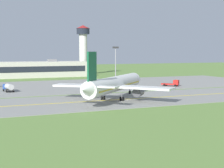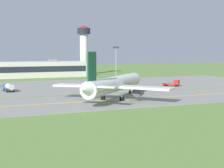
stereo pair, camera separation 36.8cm
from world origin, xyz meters
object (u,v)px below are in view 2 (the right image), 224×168
object	(u,v)px
service_truck_baggage	(173,83)
service_truck_fuel	(9,87)
control_tower	(84,45)
apron_light_mast	(116,61)
airplane_lead	(114,84)

from	to	relation	value
service_truck_baggage	service_truck_fuel	distance (m)	57.93
control_tower	apron_light_mast	distance (m)	62.97
service_truck_fuel	apron_light_mast	size ratio (longest dim) A/B	0.43
control_tower	service_truck_baggage	bearing A→B (deg)	-83.51
service_truck_fuel	apron_light_mast	xyz separation A→B (m)	(41.12, 9.11, 7.79)
control_tower	service_truck_fuel	bearing A→B (deg)	-124.51
service_truck_baggage	apron_light_mast	bearing A→B (deg)	138.49
service_truck_baggage	apron_light_mast	world-z (taller)	apron_light_mast
service_truck_fuel	control_tower	size ratio (longest dim) A/B	0.23
airplane_lead	control_tower	distance (m)	104.82
service_truck_baggage	service_truck_fuel	size ratio (longest dim) A/B	0.99
control_tower	apron_light_mast	bearing A→B (deg)	-97.18
service_truck_fuel	control_tower	bearing A→B (deg)	55.49
service_truck_baggage	apron_light_mast	size ratio (longest dim) A/B	0.42
airplane_lead	apron_light_mast	xyz separation A→B (m)	(17.62, 38.86, 5.19)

